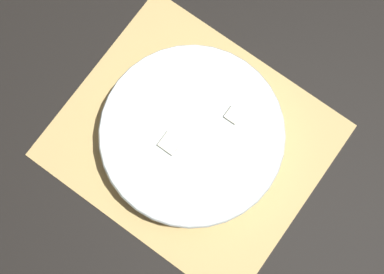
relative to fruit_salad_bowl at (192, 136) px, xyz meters
name	(u,v)px	position (x,y,z in m)	size (l,w,h in m)	color
ground_plane	(192,140)	(0.00, 0.00, -0.04)	(6.00, 6.00, 0.00)	black
bamboo_mat_center	(192,140)	(0.00, 0.00, -0.03)	(0.40, 0.35, 0.01)	tan
fruit_salad_bowl	(192,136)	(0.00, 0.00, 0.00)	(0.28, 0.28, 0.06)	silver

